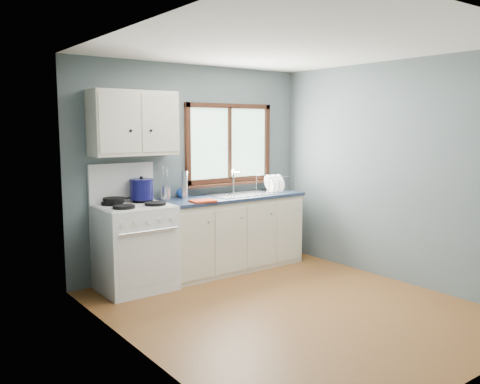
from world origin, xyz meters
TOP-DOWN VIEW (x-y plane):
  - floor at (0.00, 0.00)m, footprint 3.20×3.60m
  - ceiling at (0.00, 0.00)m, footprint 3.20×3.60m
  - wall_back at (0.00, 1.81)m, footprint 3.20×0.02m
  - wall_front at (0.00, -1.81)m, footprint 3.20×0.02m
  - wall_left at (-1.61, 0.00)m, footprint 0.02×3.60m
  - wall_right at (1.61, 0.00)m, footprint 0.02×3.60m
  - gas_range at (-0.95, 1.47)m, footprint 0.76×0.69m
  - base_cabinets at (0.36, 1.49)m, footprint 1.85×0.60m
  - countertop at (0.36, 1.49)m, footprint 1.89×0.64m
  - sink at (0.54, 1.49)m, footprint 0.84×0.46m
  - window at (0.54, 1.77)m, footprint 1.36×0.10m
  - upper_cabinets at (-0.85, 1.63)m, footprint 0.95×0.35m
  - skillet at (-1.12, 1.60)m, footprint 0.37×0.28m
  - stockpot at (-0.79, 1.60)m, footprint 0.31×0.31m
  - utensil_crock at (-0.45, 1.67)m, footprint 0.15×0.15m
  - thermos at (-0.23, 1.62)m, footprint 0.10×0.10m
  - soap_bottle at (-0.22, 1.70)m, footprint 0.14×0.14m
  - dish_towel at (-0.20, 1.26)m, footprint 0.30×0.23m
  - dish_rack at (1.06, 1.48)m, footprint 0.46×0.37m

SIDE VIEW (x-z plane):
  - floor at x=0.00m, z-range -0.02..0.00m
  - base_cabinets at x=0.36m, z-range -0.03..0.85m
  - gas_range at x=-0.95m, z-range -0.19..1.17m
  - sink at x=0.54m, z-range 0.64..1.08m
  - countertop at x=0.36m, z-range 0.88..0.92m
  - dish_towel at x=-0.20m, z-range 0.92..0.94m
  - dish_rack at x=1.06m, z-range 0.87..1.09m
  - skillet at x=-1.12m, z-range 0.96..1.01m
  - utensil_crock at x=-0.45m, z-range 0.80..1.20m
  - soap_bottle at x=-0.22m, z-range 0.92..1.19m
  - stockpot at x=-0.79m, z-range 0.95..1.21m
  - thermos at x=-0.23m, z-range 0.92..1.25m
  - wall_back at x=0.00m, z-range 0.00..2.50m
  - wall_front at x=0.00m, z-range 0.00..2.50m
  - wall_left at x=-1.61m, z-range 0.00..2.50m
  - wall_right at x=1.61m, z-range 0.00..2.50m
  - window at x=0.54m, z-range 0.96..1.99m
  - upper_cabinets at x=-0.85m, z-range 1.45..2.15m
  - ceiling at x=0.00m, z-range 2.50..2.52m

